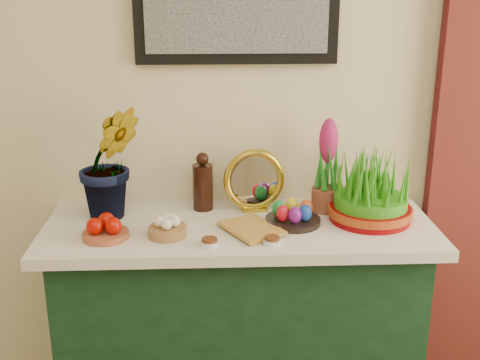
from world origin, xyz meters
name	(u,v)px	position (x,y,z in m)	size (l,w,h in m)	color
sideboard	(239,335)	(0.05, 2.00, 0.42)	(1.30, 0.45, 0.85)	#153C21
tablecloth	(239,228)	(0.05, 2.00, 0.87)	(1.40, 0.55, 0.04)	silver
hyacinth_green	(109,144)	(-0.41, 2.09, 1.17)	(0.28, 0.23, 0.55)	#21781E
apple_bowl	(105,229)	(-0.41, 1.89, 0.92)	(0.19, 0.19, 0.08)	#A04D30
garlic_basket	(167,228)	(-0.20, 1.90, 0.92)	(0.16, 0.16, 0.07)	#A17741
vinegar_cruet	(203,184)	(-0.08, 2.15, 0.99)	(0.08, 0.08, 0.22)	black
mirror	(254,181)	(0.11, 2.14, 1.00)	(0.24, 0.10, 0.24)	gold
book	(232,233)	(0.02, 1.88, 0.90)	(0.14, 0.21, 0.03)	#B48432
spice_dish_left	(210,242)	(-0.06, 1.81, 0.90)	(0.06, 0.06, 0.03)	silver
spice_dish_right	(272,241)	(0.15, 1.82, 0.90)	(0.06, 0.06, 0.03)	silver
egg_plate	(293,215)	(0.24, 1.99, 0.92)	(0.22, 0.22, 0.08)	black
hyacinth_pink	(327,170)	(0.38, 2.12, 1.05)	(0.11, 0.11, 0.36)	brown
wheatgrass_sabzeh	(371,192)	(0.53, 2.01, 1.00)	(0.30, 0.30, 0.25)	#7F0206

